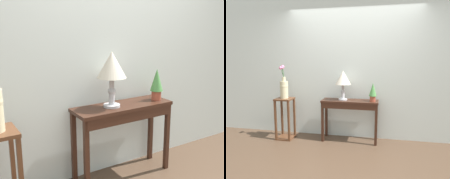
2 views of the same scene
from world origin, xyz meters
TOP-DOWN VIEW (x-y plane):
  - ground_plane at (0.00, 0.00)m, footprint 12.00×12.00m
  - back_wall_with_art at (0.00, 1.31)m, footprint 9.00×0.10m
  - console_table at (-0.03, 1.03)m, footprint 1.05×0.35m
  - table_lamp at (-0.16, 1.05)m, footprint 0.29×0.29m
  - potted_plant_on_console at (0.39, 1.03)m, footprint 0.14×0.14m
  - pedestal_stand_left at (-1.28, 0.93)m, footprint 0.31×0.31m
  - flower_vase_tall at (-1.28, 0.93)m, footprint 0.16×0.16m

SIDE VIEW (x-z plane):
  - ground_plane at x=0.00m, z-range -0.01..0.00m
  - pedestal_stand_left at x=-1.28m, z-range 0.00..0.80m
  - console_table at x=-0.03m, z-range 0.26..1.04m
  - potted_plant_on_console at x=0.39m, z-range 0.80..1.14m
  - flower_vase_tall at x=-1.28m, z-range 0.70..1.33m
  - table_lamp at x=-0.16m, z-range 0.90..1.45m
  - back_wall_with_art at x=0.00m, z-range 0.00..2.80m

